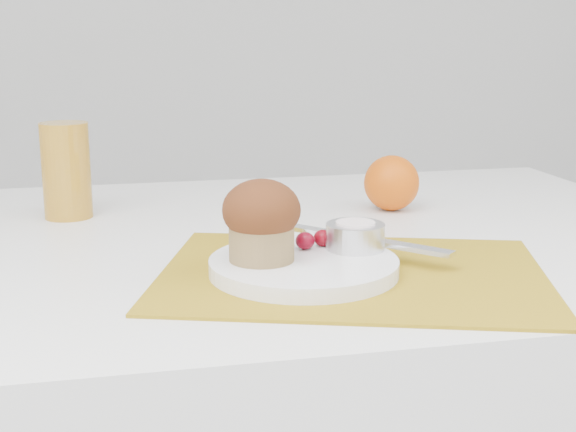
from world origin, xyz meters
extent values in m
cube|color=#A27E16|center=(0.06, -0.14, 0.75)|extent=(0.50, 0.42, 0.00)
cylinder|color=white|center=(0.01, -0.13, 0.76)|extent=(0.21, 0.21, 0.02)
cylinder|color=silver|center=(0.08, -0.11, 0.79)|extent=(0.08, 0.08, 0.03)
cylinder|color=white|center=(0.08, -0.11, 0.80)|extent=(0.05, 0.05, 0.01)
ellipsoid|color=#4E020E|center=(0.02, -0.10, 0.78)|extent=(0.02, 0.02, 0.02)
ellipsoid|color=#54020A|center=(0.04, -0.09, 0.78)|extent=(0.02, 0.02, 0.02)
cube|color=silver|center=(0.10, -0.08, 0.77)|extent=(0.16, 0.17, 0.01)
sphere|color=#E15907|center=(0.21, 0.16, 0.79)|extent=(0.08, 0.08, 0.08)
cylinder|color=#BE8523|center=(-0.26, 0.21, 0.82)|extent=(0.08, 0.08, 0.14)
cylinder|color=olive|center=(-0.04, -0.13, 0.79)|extent=(0.09, 0.09, 0.04)
ellipsoid|color=#341609|center=(-0.04, -0.13, 0.83)|extent=(0.09, 0.09, 0.07)
camera|label=1|loc=(-0.19, -0.95, 1.02)|focal=50.00mm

